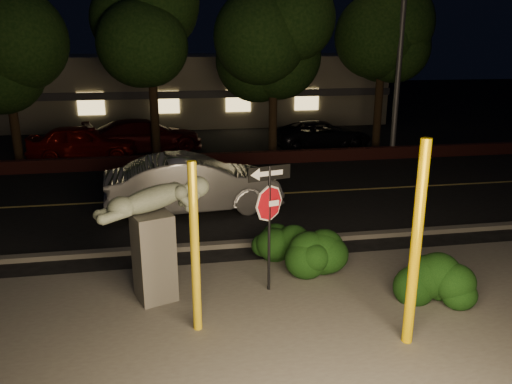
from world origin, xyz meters
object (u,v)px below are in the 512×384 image
at_px(sculpture, 154,229).
at_px(silver_sedan, 193,184).
at_px(parked_car_dark, 322,135).
at_px(yellow_pole_right, 416,246).
at_px(signpost, 269,204).
at_px(parked_car_red, 83,142).
at_px(parked_car_darkred, 145,136).
at_px(yellow_pole_left, 195,249).

bearing_deg(sculpture, silver_sedan, 59.60).
xyz_separation_m(silver_sedan, parked_car_dark, (6.39, 8.12, -0.18)).
height_order(yellow_pole_right, signpost, yellow_pole_right).
bearing_deg(parked_car_red, parked_car_darkred, -65.03).
bearing_deg(yellow_pole_left, sculpture, 118.84).
distance_m(signpost, parked_car_dark, 14.35).
relative_size(parked_car_red, parked_car_dark, 0.95).
xyz_separation_m(yellow_pole_right, parked_car_red, (-7.24, 14.87, -0.95)).
xyz_separation_m(yellow_pole_left, sculpture, (-0.68, 1.23, -0.06)).
height_order(sculpture, parked_car_darkred, sculpture).
bearing_deg(silver_sedan, parked_car_dark, -43.77).
relative_size(yellow_pole_right, sculpture, 1.47).
relative_size(signpost, parked_car_dark, 0.55).
distance_m(sculpture, parked_car_dark, 15.19).
distance_m(yellow_pole_left, silver_sedan, 6.41).
relative_size(signpost, silver_sedan, 0.51).
bearing_deg(yellow_pole_right, parked_car_red, 115.96).
xyz_separation_m(yellow_pole_left, signpost, (1.48, 1.18, 0.32)).
height_order(signpost, parked_car_dark, signpost).
bearing_deg(sculpture, signpost, -21.18).
height_order(signpost, sculpture, signpost).
distance_m(yellow_pole_right, signpost, 2.86).
bearing_deg(parked_car_dark, sculpture, 144.02).
distance_m(silver_sedan, parked_car_red, 8.60).
bearing_deg(signpost, parked_car_red, 98.47).
height_order(yellow_pole_left, signpost, yellow_pole_left).
bearing_deg(silver_sedan, parked_car_darkred, 5.53).
relative_size(silver_sedan, parked_car_darkred, 0.97).
bearing_deg(yellow_pole_left, parked_car_dark, 65.24).
relative_size(yellow_pole_right, silver_sedan, 0.68).
xyz_separation_m(yellow_pole_left, yellow_pole_right, (3.36, -0.98, 0.22)).
bearing_deg(signpost, parked_car_darkred, 87.35).
xyz_separation_m(signpost, sculpture, (-2.16, 0.06, -0.38)).
distance_m(sculpture, parked_car_darkred, 13.81).
xyz_separation_m(signpost, parked_car_dark, (5.21, 13.32, -1.17)).
bearing_deg(silver_sedan, yellow_pole_left, 171.74).
bearing_deg(yellow_pole_right, silver_sedan, 112.61).
bearing_deg(signpost, sculpture, 164.06).
bearing_deg(parked_car_darkred, parked_car_red, 99.31).
bearing_deg(yellow_pole_right, parked_car_darkred, 106.57).
xyz_separation_m(yellow_pole_left, parked_car_dark, (6.69, 14.49, -0.84)).
bearing_deg(sculpture, yellow_pole_left, -80.80).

